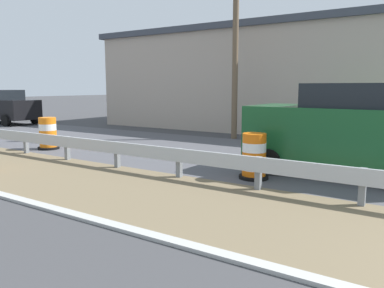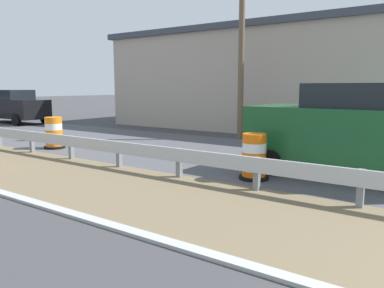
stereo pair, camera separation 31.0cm
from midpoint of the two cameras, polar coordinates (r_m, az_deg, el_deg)
name	(u,v)px [view 2 (the right image)]	position (r m, az deg, el deg)	size (l,w,h in m)	color
traffic_barrel_nearest	(254,159)	(9.06, 10.20, -2.18)	(0.69, 0.69, 1.08)	orange
traffic_barrel_mid	(54,134)	(14.21, -19.31, 1.38)	(0.72, 0.72, 1.10)	orange
car_trailing_near_lane	(16,106)	(25.11, -24.51, 5.11)	(2.03, 4.69, 1.97)	black
car_trailing_far_lane	(348,131)	(9.86, 23.04, 1.83)	(2.28, 4.60, 2.23)	#195128
roadside_shop_near	(259,79)	(21.41, 10.38, 9.45)	(7.89, 15.04, 5.06)	#AD9E8E
utility_pole_near	(242,27)	(16.17, 8.00, 16.85)	(0.24, 1.80, 8.70)	brown
bush_roadside	(363,131)	(13.71, 24.79, 1.81)	(2.32, 2.32, 1.46)	#286028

